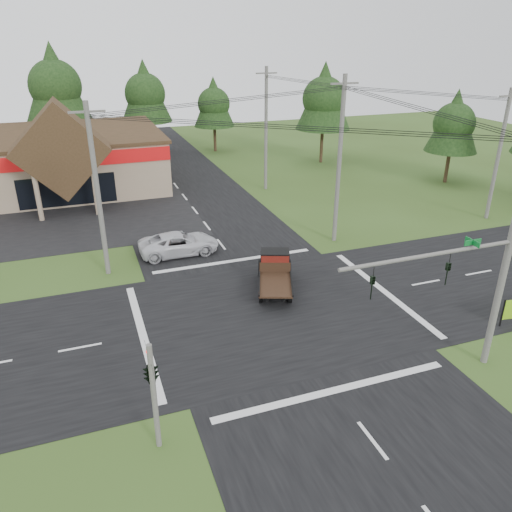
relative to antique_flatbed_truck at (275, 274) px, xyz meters
name	(u,v)px	position (x,y,z in m)	size (l,w,h in m)	color
ground	(273,312)	(-1.05, -2.33, -1.05)	(120.00, 120.00, 0.00)	#344A1A
road_ns	(273,312)	(-1.05, -2.33, -1.04)	(12.00, 120.00, 0.02)	black
road_ew	(273,311)	(-1.05, -2.33, -1.04)	(120.00, 12.00, 0.02)	black
parking_apron	(17,226)	(-15.05, 16.67, -1.03)	(28.00, 14.00, 0.02)	black
cvs_building	(0,163)	(-16.76, 27.24, 1.73)	(30.40, 18.20, 9.19)	#9B8569
traffic_signal_mast	(471,282)	(4.76, -9.83, 3.38)	(8.12, 0.24, 7.00)	#595651
traffic_signal_corner	(150,363)	(-8.55, -9.65, 2.48)	(0.53, 2.48, 4.40)	#595651
utility_pole_nr	(509,249)	(6.45, -9.83, 4.59)	(2.00, 0.30, 11.00)	#595651
utility_pole_nw	(97,191)	(-9.05, 5.67, 4.34)	(2.00, 0.30, 10.50)	#595651
utility_pole_ne	(339,161)	(6.95, 5.67, 4.84)	(2.00, 0.30, 11.50)	#595651
utility_pole_far	(499,154)	(20.95, 5.67, 4.19)	(2.00, 0.30, 10.20)	#595651
utility_pole_n	(266,129)	(6.95, 19.67, 4.69)	(2.00, 0.30, 11.20)	#595651
tree_row_c	(55,83)	(-11.05, 38.67, 7.67)	(7.28, 7.28, 13.13)	#332316
tree_row_d	(145,92)	(-1.05, 39.67, 6.33)	(6.16, 6.16, 11.11)	#332316
tree_row_e	(214,102)	(6.95, 37.67, 4.98)	(5.04, 5.04, 9.09)	#332316
tree_side_ne	(324,97)	(16.95, 27.67, 6.33)	(6.16, 6.16, 11.11)	#332316
tree_side_e_near	(454,121)	(24.95, 15.67, 4.98)	(5.04, 5.04, 9.09)	#332316
antique_flatbed_truck	(275,274)	(0.00, 0.00, 0.00)	(1.92, 5.02, 2.10)	#5C130D
white_pickup	(179,244)	(-4.19, 7.14, -0.30)	(2.49, 5.39, 1.50)	silver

